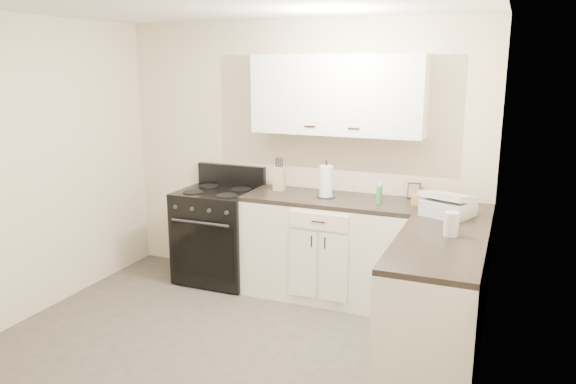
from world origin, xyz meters
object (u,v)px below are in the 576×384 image
at_px(stove, 219,235).
at_px(countertop_grill, 448,208).
at_px(knife_block, 279,179).
at_px(wicker_basket, 430,200).
at_px(paper_towel, 326,181).

height_order(stove, countertop_grill, countertop_grill).
bearing_deg(knife_block, wicker_basket, -6.75).
height_order(stove, paper_towel, paper_towel).
relative_size(stove, paper_towel, 3.13).
bearing_deg(countertop_grill, stove, -163.37).
bearing_deg(stove, knife_block, 11.78).
bearing_deg(paper_towel, knife_block, 168.94).
bearing_deg(paper_towel, wicker_basket, 3.62).
height_order(paper_towel, countertop_grill, paper_towel).
xyz_separation_m(knife_block, paper_towel, (0.50, -0.10, 0.03)).
xyz_separation_m(stove, paper_towel, (1.09, 0.03, 0.62)).
bearing_deg(wicker_basket, paper_towel, -176.38).
xyz_separation_m(paper_towel, wicker_basket, (0.91, 0.06, -0.10)).
bearing_deg(knife_block, stove, -173.35).
relative_size(stove, countertop_grill, 2.62).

